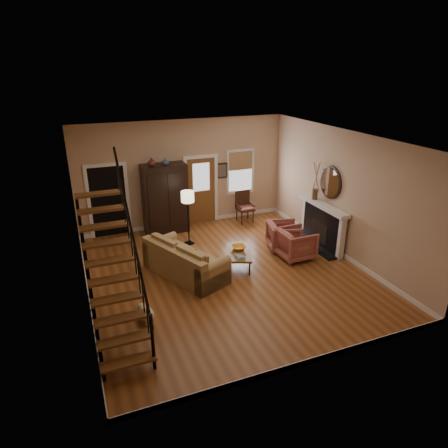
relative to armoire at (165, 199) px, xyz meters
name	(u,v)px	position (x,y,z in m)	size (l,w,h in m)	color
room	(187,197)	(0.29, -1.39, 0.46)	(7.00, 7.33, 3.30)	brown
staircase	(111,256)	(-2.08, -4.45, 0.55)	(0.94, 2.80, 3.20)	brown
fireplace	(324,221)	(3.83, -2.65, -0.31)	(0.33, 1.95, 2.30)	black
armoire	(165,199)	(0.00, 0.00, 0.00)	(1.30, 0.60, 2.10)	black
vase_a	(152,162)	(-0.35, -0.10, 1.17)	(0.24, 0.24, 0.25)	#4C2619
vase_b	(165,161)	(0.05, -0.10, 1.16)	(0.20, 0.20, 0.21)	#334C60
sofa	(185,260)	(-0.25, -2.85, -0.64)	(0.95, 2.20, 0.82)	#A07D49
coffee_table	(239,259)	(1.14, -2.93, -0.85)	(0.62, 1.07, 0.41)	brown
bowl	(239,247)	(1.19, -2.78, -0.60)	(0.37, 0.37, 0.09)	orange
books	(240,257)	(1.02, -3.23, -0.62)	(0.20, 0.27, 0.05)	beige
armchair_left	(296,244)	(2.72, -3.03, -0.65)	(0.86, 0.88, 0.80)	maroon
armchair_right	(284,236)	(2.70, -2.43, -0.67)	(0.82, 0.84, 0.77)	maroon
floor_lamp	(188,218)	(0.37, -1.14, -0.27)	(0.36, 0.36, 1.57)	black
side_chair	(245,207)	(2.55, -0.20, -0.54)	(0.54, 0.54, 1.02)	#382012
dog	(146,315)	(-1.52, -4.40, -0.88)	(0.28, 0.47, 0.34)	beige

